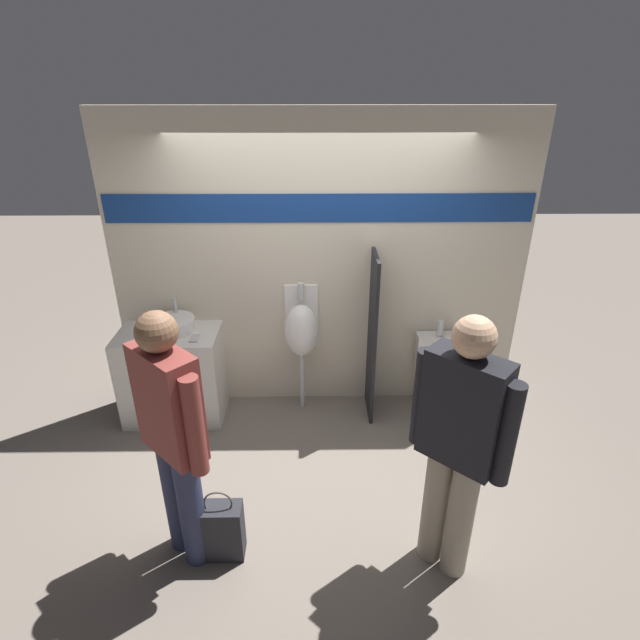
{
  "coord_description": "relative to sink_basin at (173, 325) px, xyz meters",
  "views": [
    {
      "loc": [
        -0.05,
        -3.61,
        2.88
      ],
      "look_at": [
        0.0,
        0.17,
        1.05
      ],
      "focal_mm": 28.0,
      "sensor_mm": 36.0,
      "label": 1
    }
  ],
  "objects": [
    {
      "name": "toilet",
      "position": [
        2.41,
        -0.09,
        -0.62
      ],
      "size": [
        0.41,
        0.57,
        0.89
      ],
      "color": "white",
      "rests_on": "ground_plane"
    },
    {
      "name": "person_in_vest",
      "position": [
        2.08,
        -1.69,
        0.07
      ],
      "size": [
        0.49,
        0.46,
        1.8
      ],
      "rotation": [
        0.0,
        0.0,
        2.4
      ],
      "color": "gray",
      "rests_on": "ground_plane"
    },
    {
      "name": "ground_plane",
      "position": [
        1.3,
        -0.36,
        -0.92
      ],
      "size": [
        16.0,
        16.0,
        0.0
      ],
      "primitive_type": "plane",
      "color": "#70665B"
    },
    {
      "name": "sink_basin",
      "position": [
        0.0,
        0.0,
        0.0
      ],
      "size": [
        0.38,
        0.38,
        0.25
      ],
      "color": "white",
      "rests_on": "sink_counter"
    },
    {
      "name": "divider_near_counter",
      "position": [
        1.77,
        -0.01,
        -0.14
      ],
      "size": [
        0.03,
        0.44,
        1.56
      ],
      "color": "black",
      "rests_on": "ground_plane"
    },
    {
      "name": "person_with_lanyard",
      "position": [
        0.4,
        -1.58,
        0.06
      ],
      "size": [
        0.48,
        0.46,
        1.78
      ],
      "rotation": [
        0.0,
        0.0,
        2.38
      ],
      "color": "#282D4C",
      "rests_on": "ground_plane"
    },
    {
      "name": "shopping_bag",
      "position": [
        0.63,
        -1.62,
        -0.71
      ],
      "size": [
        0.29,
        0.16,
        0.55
      ],
      "color": "#232328",
      "rests_on": "ground_plane"
    },
    {
      "name": "display_wall",
      "position": [
        1.3,
        0.24,
        0.44
      ],
      "size": [
        3.69,
        0.07,
        2.7
      ],
      "color": "beige",
      "rests_on": "ground_plane"
    },
    {
      "name": "sink_counter",
      "position": [
        -0.05,
        -0.05,
        -0.49
      ],
      "size": [
        0.89,
        0.53,
        0.86
      ],
      "color": "silver",
      "rests_on": "ground_plane"
    },
    {
      "name": "urinal_near_counter",
      "position": [
        1.13,
        0.07,
        -0.09
      ],
      "size": [
        0.32,
        0.31,
        1.25
      ],
      "color": "silver",
      "rests_on": "ground_plane"
    },
    {
      "name": "cell_phone",
      "position": [
        0.22,
        -0.16,
        -0.05
      ],
      "size": [
        0.07,
        0.14,
        0.01
      ],
      "color": "#B7B7BC",
      "rests_on": "sink_counter"
    }
  ]
}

